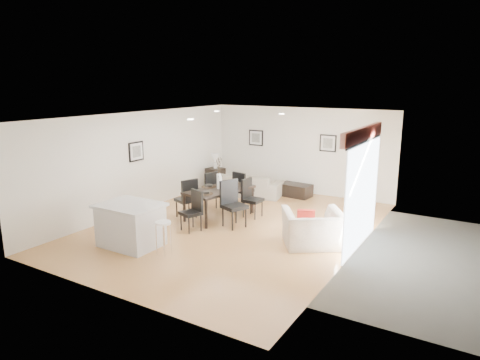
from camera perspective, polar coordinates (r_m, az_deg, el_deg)
The scene contains 26 objects.
ground at distance 10.56m, azimuth -0.74°, elevation -6.23°, with size 8.00×8.00×0.00m, color tan.
wall_back at distance 13.70m, azimuth 8.08°, elevation 3.92°, with size 6.00×0.04×2.70m, color white.
wall_front at distance 7.22m, azimuth -17.76°, elevation -4.73°, with size 6.00×0.04×2.70m, color white.
wall_left at distance 12.02m, azimuth -13.04°, elevation 2.46°, with size 0.04×8.00×2.70m, color white.
wall_right at distance 9.02m, azimuth 15.67°, elevation -1.10°, with size 0.04×8.00×2.70m, color white.
ceiling at distance 10.00m, azimuth -0.78°, elevation 8.55°, with size 6.00×8.00×0.02m, color white.
sofa at distance 13.37m, azimuth 0.64°, elevation -0.59°, with size 2.31×0.90×0.67m, color #A09381.
armchair at distance 9.35m, azimuth 9.64°, elevation -6.42°, with size 1.22×1.06×0.79m, color white.
dining_table at distance 11.11m, azimuth -2.76°, elevation -1.54°, with size 1.27×1.99×0.77m.
dining_chair_wnear at distance 11.12m, azimuth -6.98°, elevation -2.17°, with size 0.61×0.61×1.05m.
dining_chair_wfar at distance 11.84m, azimuth -4.18°, elevation -1.13°, with size 0.56×0.56×1.06m.
dining_chair_enear at distance 10.44m, azimuth -1.09°, elevation -2.79°, with size 0.67×0.67×1.14m.
dining_chair_efar at distance 11.19m, azimuth 1.35°, elevation -2.09°, with size 0.47×0.47×1.01m.
dining_chair_head at distance 10.23m, azimuth -6.21°, elevation -3.76°, with size 0.55×0.55×0.97m.
dining_chair_foot at distance 12.08m, azimuth 0.20°, elevation -0.97°, with size 0.52×0.52×1.00m.
vase at distance 11.01m, azimuth -2.79°, elevation 0.54°, with size 1.06×1.62×0.82m.
coffee_table at distance 13.37m, azimuth 7.38°, elevation -1.35°, with size 0.96×0.58×0.39m, color black.
side_table at distance 14.35m, azimuth -3.30°, elevation 0.29°, with size 0.50×0.50×0.66m, color black.
table_lamp at distance 14.22m, azimuth -3.33°, elevation 2.82°, with size 0.25×0.25×0.48m.
cushion at distance 9.21m, azimuth 8.79°, elevation -5.09°, with size 0.37×0.12×0.37m, color #AC1F16.
kitchen_island at distance 9.53m, azimuth -14.37°, elevation -5.79°, with size 1.33×1.02×0.93m.
bar_stool at distance 8.89m, azimuth -10.20°, elevation -6.09°, with size 0.32×0.32×0.70m.
framed_print_back_left at distance 14.32m, azimuth 2.15°, elevation 5.64°, with size 0.52×0.04×0.52m.
framed_print_back_right at distance 13.31m, azimuth 11.65°, elevation 4.83°, with size 0.52×0.04×0.52m.
framed_print_left_wall at distance 11.81m, azimuth -13.67°, elevation 3.72°, with size 0.04×0.52×0.52m.
sliding_door at distance 9.25m, azimuth 16.03°, elevation 1.21°, with size 0.12×2.70×2.57m.
Camera 1 is at (5.25, -8.48, 3.46)m, focal length 32.00 mm.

